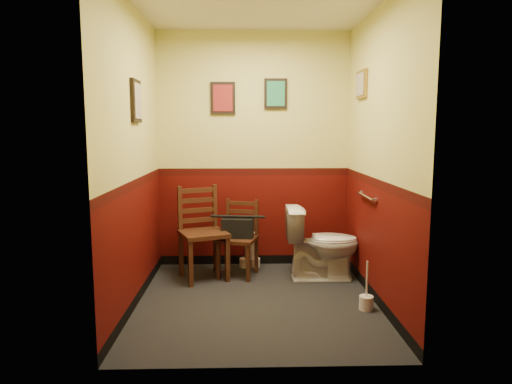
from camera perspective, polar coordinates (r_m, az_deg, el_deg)
floor at (r=4.39m, az=0.09°, el=-13.49°), size 2.20×2.40×0.00m
ceiling at (r=4.24m, az=0.10°, el=22.91°), size 2.20×2.40×0.00m
wall_back at (r=5.30m, az=-0.29°, el=5.15°), size 2.20×0.00×2.70m
wall_front at (r=2.90m, az=0.80°, el=2.97°), size 2.20×0.00×2.70m
wall_left at (r=4.21m, az=-15.07°, el=4.20°), size 0.00×2.40×2.70m
wall_right at (r=4.28m, az=15.04°, el=4.25°), size 0.00×2.40×2.70m
grab_bar at (r=4.55m, az=13.60°, el=-0.57°), size 0.05×0.56×0.06m
framed_print_back_a at (r=5.29m, az=-4.16°, el=11.63°), size 0.28×0.04×0.36m
framed_print_back_b at (r=5.30m, az=2.48°, el=12.18°), size 0.26×0.04×0.34m
framed_print_left at (r=4.31m, az=-14.73°, el=10.95°), size 0.04×0.30×0.38m
framed_print_right at (r=4.86m, az=13.04°, el=12.97°), size 0.04×0.34×0.28m
toilet at (r=4.96m, az=8.26°, el=-6.40°), size 0.78×0.44×0.77m
toilet_brush at (r=4.29m, az=13.61°, el=-13.19°), size 0.12×0.12×0.45m
chair_left at (r=4.95m, az=-6.75°, el=-5.07°), size 0.60×0.60×0.99m
chair_right at (r=5.03m, az=-2.16°, el=-5.79°), size 0.48×0.48×0.83m
handbag at (r=4.96m, az=-2.30°, el=-4.48°), size 0.35×0.21×0.25m
tp_stack at (r=5.35m, az=-0.79°, el=-7.57°), size 0.24×0.15×0.42m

